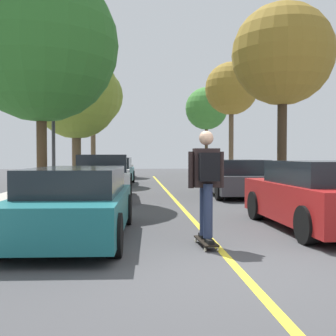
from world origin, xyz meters
TOP-DOWN VIEW (x-y plane):
  - ground at (0.00, 0.00)m, footprint 80.00×80.00m
  - center_line at (0.00, 4.00)m, footprint 0.12×39.20m
  - parked_car_left_nearest at (-2.35, 2.17)m, footprint 1.95×4.30m
  - parked_car_left_near at (-2.35, 8.85)m, footprint 1.90×4.52m
  - parked_car_left_far at (-2.35, 15.66)m, footprint 2.08×4.50m
  - parked_car_left_farthest at (-2.35, 22.80)m, footprint 2.02×4.46m
  - parked_car_right_nearest at (2.35, 2.63)m, footprint 2.04×4.12m
  - parked_car_right_near at (2.35, 9.55)m, footprint 2.08×4.65m
  - street_tree_left_nearest at (-4.16, 7.77)m, footprint 4.72×4.72m
  - street_tree_left_near at (-4.16, 15.43)m, footprint 4.26×4.26m
  - street_tree_left_far at (-4.16, 23.72)m, footprint 4.11×4.11m
  - street_tree_right_nearest at (4.16, 9.81)m, footprint 3.75×3.75m
  - street_tree_right_near at (4.16, 17.97)m, footprint 2.97×2.97m
  - street_tree_right_far at (4.16, 26.11)m, footprint 3.22×3.22m
  - fire_hydrant at (-3.85, 7.35)m, footprint 0.20×0.20m
  - streetlamp at (-4.10, 9.33)m, footprint 0.36×0.24m
  - skateboard at (-0.18, 1.28)m, footprint 0.27×0.85m
  - skateboarder at (-0.18, 1.25)m, footprint 0.58×0.70m

SIDE VIEW (x-z plane):
  - ground at x=0.00m, z-range 0.00..0.00m
  - center_line at x=0.00m, z-range 0.00..0.01m
  - skateboard at x=-0.18m, z-range 0.04..0.14m
  - fire_hydrant at x=-3.85m, z-range 0.14..0.84m
  - parked_car_left_nearest at x=-2.35m, z-range 0.01..1.25m
  - parked_car_left_farthest at x=-2.35m, z-range -0.01..1.30m
  - parked_car_right_near at x=2.35m, z-range 0.00..1.31m
  - parked_car_right_nearest at x=2.35m, z-range -0.01..1.34m
  - parked_car_left_far at x=-2.35m, z-range -0.01..1.34m
  - parked_car_left_near at x=-2.35m, z-range -0.01..1.48m
  - skateboarder at x=-0.18m, z-range 0.22..1.97m
  - streetlamp at x=-4.10m, z-range 0.54..5.95m
  - street_tree_left_near at x=-4.16m, z-range 1.19..7.59m
  - street_tree_left_nearest at x=-4.16m, z-range 1.30..8.37m
  - street_tree_right_far at x=4.16m, z-range 1.76..8.26m
  - street_tree_right_nearest at x=4.16m, z-range 1.71..8.65m
  - street_tree_right_near at x=4.16m, z-range 1.92..8.51m
  - street_tree_left_far at x=-4.16m, z-range 1.79..9.25m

